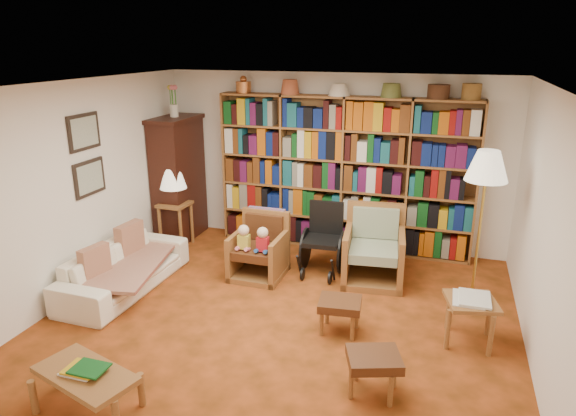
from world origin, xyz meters
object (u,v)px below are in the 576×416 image
at_px(side_table_lamp, 175,214).
at_px(coffee_table, 86,377).
at_px(side_table_papers, 471,306).
at_px(footstool_a, 340,306).
at_px(wheelchair, 324,241).
at_px(armchair_sage, 375,252).
at_px(floor_lamp, 487,172).
at_px(footstool_b, 374,362).
at_px(sofa, 124,268).
at_px(armchair_leather, 261,249).

relative_size(side_table_lamp, coffee_table, 0.69).
bearing_deg(side_table_papers, coffee_table, -146.19).
relative_size(footstool_a, coffee_table, 0.49).
xyz_separation_m(wheelchair, coffee_table, (-1.19, -3.23, -0.11)).
xyz_separation_m(armchair_sage, floor_lamp, (1.20, -0.18, 1.17)).
relative_size(footstool_b, coffee_table, 0.56).
xyz_separation_m(armchair_sage, coffee_table, (-1.86, -3.22, -0.05)).
xyz_separation_m(footstool_b, coffee_table, (-2.20, -0.92, 0.00)).
xyz_separation_m(sofa, coffee_table, (1.00, -1.98, 0.04)).
relative_size(armchair_sage, floor_lamp, 0.53).
relative_size(sofa, wheelchair, 2.01).
xyz_separation_m(side_table_lamp, armchair_sage, (2.97, -0.22, -0.13)).
distance_m(armchair_sage, side_table_papers, 1.66).
relative_size(armchair_leather, armchair_sage, 0.89).
xyz_separation_m(floor_lamp, side_table_papers, (-0.07, -1.03, -1.13)).
relative_size(wheelchair, footstool_a, 1.97).
bearing_deg(side_table_papers, footstool_a, -170.84).
relative_size(sofa, side_table_lamp, 2.80).
xyz_separation_m(armchair_leather, wheelchair, (0.75, 0.35, 0.08)).
distance_m(floor_lamp, footstool_b, 2.59).
bearing_deg(armchair_sage, footstool_a, -95.93).
distance_m(sofa, footstool_b, 3.37).
height_order(sofa, footstool_b, sofa).
distance_m(armchair_sage, footstool_a, 1.43).
bearing_deg(armchair_leather, side_table_lamp, 160.36).
xyz_separation_m(side_table_lamp, coffee_table, (1.10, -3.44, -0.17)).
distance_m(wheelchair, footstool_a, 1.53).
xyz_separation_m(floor_lamp, footstool_b, (-0.86, -2.12, -1.22)).
bearing_deg(floor_lamp, wheelchair, 174.05).
xyz_separation_m(wheelchair, footstool_b, (1.01, -2.31, -0.11)).
height_order(side_table_lamp, armchair_leather, armchair_leather).
distance_m(armchair_leather, coffee_table, 2.92).
bearing_deg(floor_lamp, footstool_a, -137.36).
bearing_deg(coffee_table, footstool_a, 46.35).
relative_size(armchair_sage, wheelchair, 1.01).
height_order(side_table_papers, coffee_table, side_table_papers).
bearing_deg(footstool_b, side_table_papers, 53.82).
bearing_deg(side_table_lamp, sofa, -86.06).
relative_size(sofa, side_table_papers, 3.25).
xyz_separation_m(sofa, side_table_lamp, (-0.10, 1.45, 0.21)).
bearing_deg(sofa, armchair_sage, -65.29).
distance_m(armchair_sage, floor_lamp, 1.69).
distance_m(wheelchair, footstool_b, 2.53).
bearing_deg(floor_lamp, side_table_papers, -93.80).
bearing_deg(wheelchair, footstool_a, -69.81).
bearing_deg(sofa, armchair_leather, -56.41).
relative_size(side_table_lamp, footstool_a, 1.42).
height_order(armchair_sage, footstool_a, armchair_sage).
height_order(wheelchair, coffee_table, wheelchair).
relative_size(armchair_leather, floor_lamp, 0.47).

